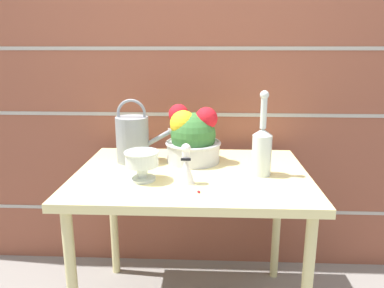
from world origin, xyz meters
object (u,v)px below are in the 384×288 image
(crystal_pedestal_bowl, at_px, (142,161))
(glass_decanter, at_px, (262,148))
(figurine_vase, at_px, (186,167))
(watering_can, at_px, (133,138))
(flower_planter, at_px, (192,137))

(crystal_pedestal_bowl, height_order, glass_decanter, glass_decanter)
(figurine_vase, bearing_deg, crystal_pedestal_bowl, 171.78)
(figurine_vase, bearing_deg, watering_can, 133.07)
(watering_can, distance_m, flower_planter, 0.29)
(figurine_vase, bearing_deg, flower_planter, 88.01)
(flower_planter, bearing_deg, glass_decanter, -30.58)
(watering_can, relative_size, crystal_pedestal_bowl, 2.07)
(glass_decanter, bearing_deg, crystal_pedestal_bowl, -169.62)
(crystal_pedestal_bowl, bearing_deg, watering_can, 108.32)
(glass_decanter, bearing_deg, flower_planter, 149.42)
(crystal_pedestal_bowl, height_order, flower_planter, flower_planter)
(watering_can, height_order, figurine_vase, watering_can)
(crystal_pedestal_bowl, bearing_deg, glass_decanter, 10.38)
(watering_can, relative_size, flower_planter, 1.11)
(crystal_pedestal_bowl, relative_size, figurine_vase, 0.88)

